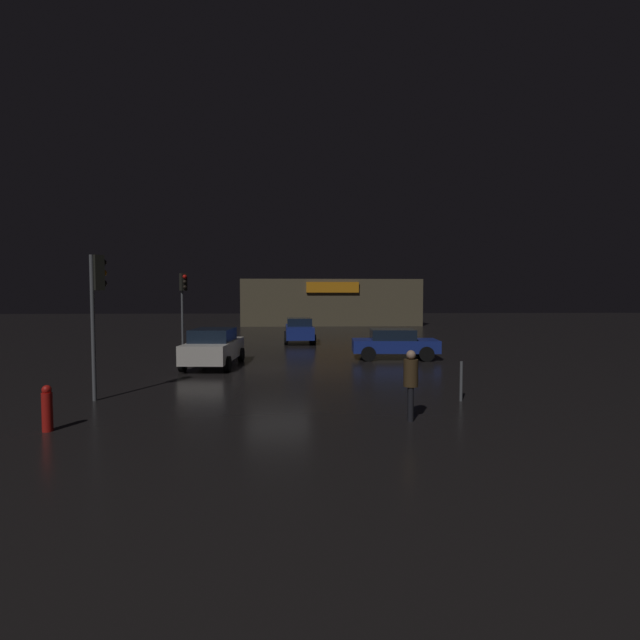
% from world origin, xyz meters
% --- Properties ---
extents(ground_plane, '(120.00, 120.00, 0.00)m').
position_xyz_m(ground_plane, '(0.00, 0.00, 0.00)').
color(ground_plane, black).
extents(store_building, '(17.57, 8.57, 4.56)m').
position_xyz_m(store_building, '(4.19, 30.12, 2.28)').
color(store_building, brown).
rests_on(store_building, ground).
extents(traffic_signal_main, '(0.41, 0.43, 4.09)m').
position_xyz_m(traffic_signal_main, '(-5.14, 5.99, 3.07)').
color(traffic_signal_main, '#595B60').
rests_on(traffic_signal_main, ground).
extents(traffic_signal_opposite, '(0.42, 0.43, 4.04)m').
position_xyz_m(traffic_signal_opposite, '(-4.80, -5.33, 3.07)').
color(traffic_signal_opposite, '#595B60').
rests_on(traffic_signal_opposite, ground).
extents(car_near, '(2.18, 4.39, 1.57)m').
position_xyz_m(car_near, '(-2.70, 0.83, 0.80)').
color(car_near, silver).
rests_on(car_near, ground).
extents(car_far, '(1.98, 4.43, 1.54)m').
position_xyz_m(car_far, '(0.91, 10.62, 0.79)').
color(car_far, navy).
rests_on(car_far, ground).
extents(car_crossing, '(4.02, 2.19, 1.38)m').
position_xyz_m(car_crossing, '(5.26, 2.73, 0.73)').
color(car_crossing, navy).
rests_on(car_crossing, ground).
extents(pedestrian, '(0.40, 0.40, 1.65)m').
position_xyz_m(pedestrian, '(3.39, -7.91, 0.96)').
color(pedestrian, black).
rests_on(pedestrian, ground).
extents(fire_hydrant, '(0.22, 0.22, 1.00)m').
position_xyz_m(fire_hydrant, '(-4.63, -8.40, 0.50)').
color(fire_hydrant, red).
rests_on(fire_hydrant, ground).
extents(bollard_kerb_a, '(0.08, 0.08, 1.11)m').
position_xyz_m(bollard_kerb_a, '(5.28, -5.99, 0.55)').
color(bollard_kerb_a, '#595B60').
rests_on(bollard_kerb_a, ground).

